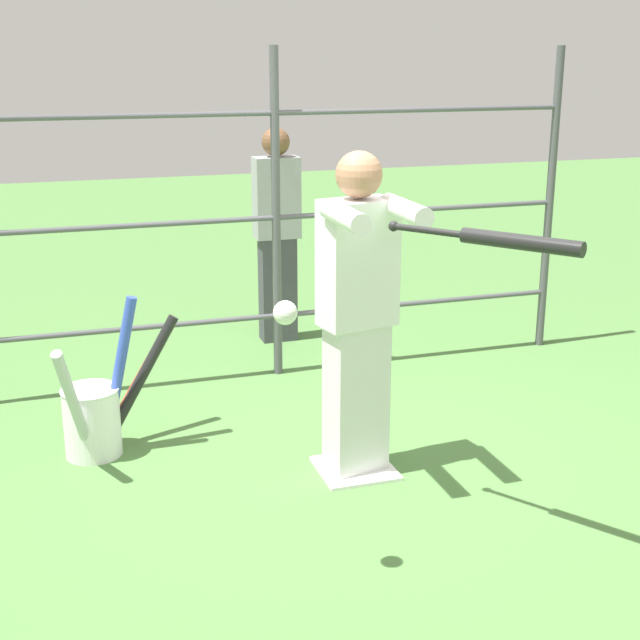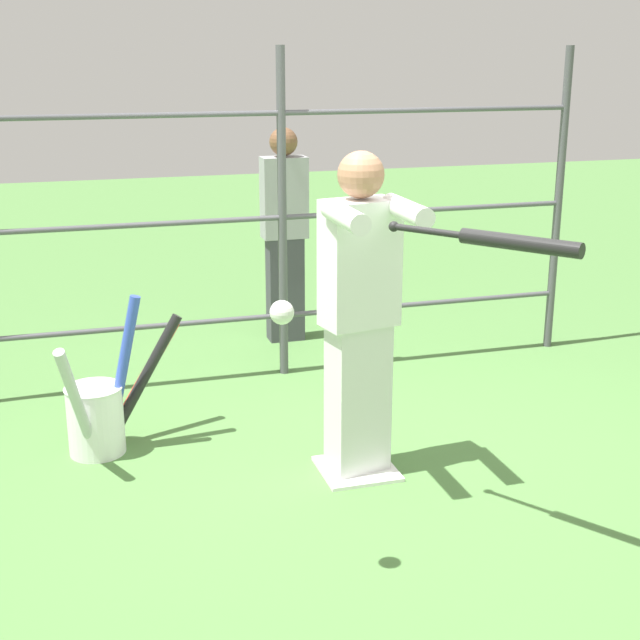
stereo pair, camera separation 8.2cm
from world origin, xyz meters
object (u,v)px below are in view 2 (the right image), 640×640
(baseball_bat_swinging, at_px, (503,241))
(bystander_behind_fence, at_px, (285,232))
(softball_in_flight, at_px, (282,312))
(bat_bucket, at_px, (102,411))
(batter, at_px, (360,307))

(baseball_bat_swinging, distance_m, bystander_behind_fence, 3.31)
(baseball_bat_swinging, distance_m, softball_in_flight, 0.97)
(softball_in_flight, relative_size, bystander_behind_fence, 0.06)
(softball_in_flight, xyz_separation_m, bat_bucket, (0.66, -1.57, -0.97))
(baseball_bat_swinging, xyz_separation_m, bystander_behind_fence, (0.10, -3.26, -0.58))
(bat_bucket, bearing_deg, softball_in_flight, 112.80)
(softball_in_flight, bearing_deg, bystander_behind_fence, -104.44)
(softball_in_flight, height_order, bystander_behind_fence, bystander_behind_fence)
(softball_in_flight, bearing_deg, baseball_bat_swinging, -178.82)
(batter, distance_m, baseball_bat_swinging, 1.07)
(softball_in_flight, bearing_deg, bat_bucket, -67.20)
(baseball_bat_swinging, xyz_separation_m, bat_bucket, (1.61, -1.55, -1.19))
(softball_in_flight, relative_size, bat_bucket, 0.11)
(baseball_bat_swinging, distance_m, bat_bucket, 2.53)
(batter, bearing_deg, softball_in_flight, 55.03)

